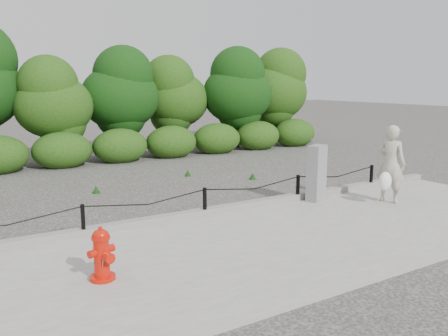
% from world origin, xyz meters
% --- Properties ---
extents(ground, '(90.00, 90.00, 0.00)m').
position_xyz_m(ground, '(0.00, 0.00, 0.00)').
color(ground, '#2D2B28').
rests_on(ground, ground).
extents(sidewalk, '(14.00, 4.00, 0.08)m').
position_xyz_m(sidewalk, '(0.00, -2.00, 0.04)').
color(sidewalk, gray).
rests_on(sidewalk, ground).
extents(curb, '(14.00, 0.22, 0.14)m').
position_xyz_m(curb, '(0.00, 0.05, 0.15)').
color(curb, slate).
rests_on(curb, sidewalk).
extents(chain_barrier, '(10.06, 0.06, 0.60)m').
position_xyz_m(chain_barrier, '(0.00, 0.00, 0.46)').
color(chain_barrier, black).
rests_on(chain_barrier, sidewalk).
extents(treeline, '(20.17, 3.61, 4.66)m').
position_xyz_m(treeline, '(0.54, 8.99, 2.43)').
color(treeline, black).
rests_on(treeline, ground).
extents(fire_hydrant, '(0.45, 0.46, 0.77)m').
position_xyz_m(fire_hydrant, '(-2.80, -2.01, 0.45)').
color(fire_hydrant, red).
rests_on(fire_hydrant, sidewalk).
extents(pedestrian, '(0.81, 0.75, 1.78)m').
position_xyz_m(pedestrian, '(4.16, -1.25, 0.95)').
color(pedestrian, '#A9A691').
rests_on(pedestrian, sidewalk).
extents(utility_cabinet, '(0.56, 0.45, 1.43)m').
position_xyz_m(utility_cabinet, '(2.83, -0.25, 0.73)').
color(utility_cabinet, gray).
rests_on(utility_cabinet, sidewalk).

